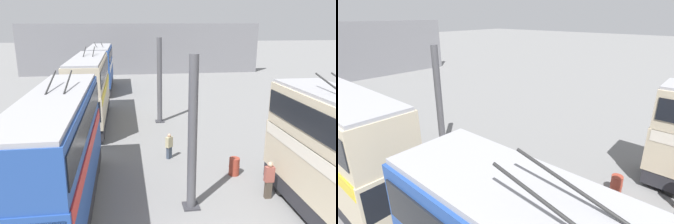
# 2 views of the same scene
# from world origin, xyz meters

# --- Properties ---
(depot_back_wall) EXTENTS (0.50, 36.00, 7.48)m
(depot_back_wall) POSITION_xyz_m (41.35, 0.00, 3.74)
(depot_back_wall) COLOR slate
(depot_back_wall) RESTS_ON ground_plane
(support_column_near) EXTENTS (0.70, 0.70, 6.69)m
(support_column_near) POSITION_xyz_m (4.01, 0.00, 3.22)
(support_column_near) COLOR #4C4C51
(support_column_near) RESTS_ON ground_plane
(support_column_far) EXTENTS (0.70, 0.70, 6.69)m
(support_column_far) POSITION_xyz_m (16.69, 0.00, 3.22)
(support_column_far) COLOR #4C4C51
(support_column_far) RESTS_ON ground_plane
(bus_right_near) EXTENTS (10.58, 2.54, 5.76)m
(bus_right_near) POSITION_xyz_m (4.27, 5.43, 2.92)
(bus_right_near) COLOR black
(bus_right_near) RESTS_ON ground_plane
(bus_right_mid) EXTENTS (10.53, 2.54, 5.86)m
(bus_right_mid) POSITION_xyz_m (17.07, 5.43, 2.98)
(bus_right_mid) COLOR black
(bus_right_mid) RESTS_ON ground_plane
(bus_right_far) EXTENTS (9.72, 2.54, 5.69)m
(bus_right_far) POSITION_xyz_m (30.14, 5.43, 2.89)
(bus_right_far) COLOR black
(bus_right_far) RESTS_ON ground_plane
(person_aisle_midway) EXTENTS (0.46, 0.47, 1.56)m
(person_aisle_midway) POSITION_xyz_m (9.36, 0.24, 0.81)
(person_aisle_midway) COLOR #384251
(person_aisle_midway) RESTS_ON ground_plane
(person_by_left_row) EXTENTS (0.24, 0.42, 1.81)m
(person_by_left_row) POSITION_xyz_m (4.29, -3.66, 0.96)
(person_by_left_row) COLOR #473D33
(person_by_left_row) RESTS_ON ground_plane
(oil_drum) EXTENTS (0.57, 0.57, 0.95)m
(oil_drum) POSITION_xyz_m (6.79, -2.89, 0.47)
(oil_drum) COLOR #933828
(oil_drum) RESTS_ON ground_plane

